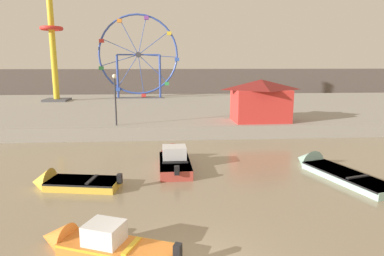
% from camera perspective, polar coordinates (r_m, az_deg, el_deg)
% --- Properties ---
extents(quay_promenade, '(110.00, 25.92, 1.00)m').
position_cam_1_polar(quay_promenade, '(37.38, -3.58, 3.15)').
color(quay_promenade, gray).
rests_on(quay_promenade, ground_plane).
extents(distant_town_skyline, '(140.00, 3.00, 4.40)m').
position_cam_1_polar(distant_town_skyline, '(61.93, -3.82, 7.85)').
color(distant_town_skyline, '#564C47').
rests_on(distant_town_skyline, ground_plane).
extents(motorboat_seafoam, '(3.15, 6.27, 1.42)m').
position_cam_1_polar(motorboat_seafoam, '(18.97, 21.78, -6.39)').
color(motorboat_seafoam, '#93BCAD').
rests_on(motorboat_seafoam, ground_plane).
extents(motorboat_faded_red, '(1.70, 5.00, 1.66)m').
position_cam_1_polar(motorboat_faded_red, '(18.88, -3.05, -5.20)').
color(motorboat_faded_red, '#B24238').
rests_on(motorboat_faded_red, ground_plane).
extents(motorboat_mustard_yellow, '(4.32, 2.05, 1.36)m').
position_cam_1_polar(motorboat_mustard_yellow, '(16.65, -20.53, -8.65)').
color(motorboat_mustard_yellow, gold).
rests_on(motorboat_mustard_yellow, ground_plane).
extents(motorboat_orange_hull, '(4.60, 2.70, 1.34)m').
position_cam_1_polar(motorboat_orange_hull, '(11.15, -16.08, -18.10)').
color(motorboat_orange_hull, orange).
rests_on(motorboat_orange_hull, ground_plane).
extents(ferris_wheel_blue_frame, '(10.31, 1.20, 10.64)m').
position_cam_1_polar(ferris_wheel_blue_frame, '(44.80, -9.04, 11.84)').
color(ferris_wheel_blue_frame, '#334CA8').
rests_on(ferris_wheel_blue_frame, quay_promenade).
extents(drop_tower_yellow_tower, '(2.80, 2.80, 16.55)m').
position_cam_1_polar(drop_tower_yellow_tower, '(44.23, -22.50, 13.83)').
color(drop_tower_yellow_tower, gold).
rests_on(drop_tower_yellow_tower, quay_promenade).
extents(carnival_booth_red_striped, '(4.75, 3.36, 3.30)m').
position_cam_1_polar(carnival_booth_red_striped, '(27.27, 11.49, 4.71)').
color(carnival_booth_red_striped, red).
rests_on(carnival_booth_red_striped, quay_promenade).
extents(promenade_lamp_near, '(0.32, 0.32, 3.78)m').
position_cam_1_polar(promenade_lamp_near, '(25.42, -12.85, 5.95)').
color(promenade_lamp_near, '#2D2D33').
rests_on(promenade_lamp_near, quay_promenade).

